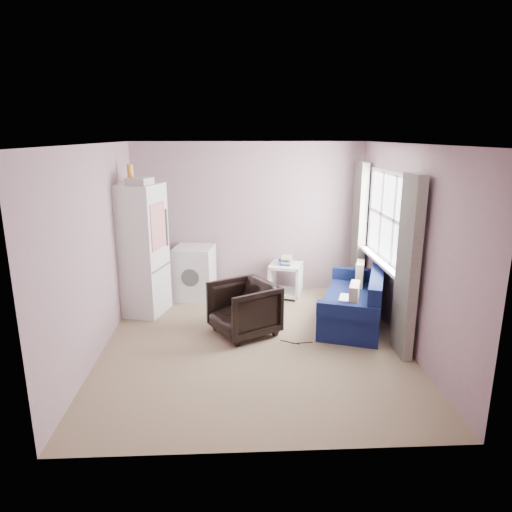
{
  "coord_description": "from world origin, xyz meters",
  "views": [
    {
      "loc": [
        -0.25,
        -5.4,
        2.6
      ],
      "look_at": [
        0.05,
        0.6,
        1.0
      ],
      "focal_mm": 32.0,
      "sensor_mm": 36.0,
      "label": 1
    }
  ],
  "objects_px": {
    "side_table": "(286,278)",
    "sofa": "(357,303)",
    "fridge": "(139,249)",
    "washing_machine": "(195,271)",
    "armchair": "(244,306)"
  },
  "relations": [
    {
      "from": "washing_machine",
      "to": "sofa",
      "type": "relative_size",
      "value": 0.45
    },
    {
      "from": "washing_machine",
      "to": "armchair",
      "type": "bearing_deg",
      "value": -53.33
    },
    {
      "from": "side_table",
      "to": "washing_machine",
      "type": "bearing_deg",
      "value": 179.4
    },
    {
      "from": "fridge",
      "to": "side_table",
      "type": "bearing_deg",
      "value": 30.07
    },
    {
      "from": "armchair",
      "to": "sofa",
      "type": "height_order",
      "value": "armchair"
    },
    {
      "from": "sofa",
      "to": "washing_machine",
      "type": "bearing_deg",
      "value": 173.89
    },
    {
      "from": "sofa",
      "to": "side_table",
      "type": "bearing_deg",
      "value": 147.87
    },
    {
      "from": "washing_machine",
      "to": "side_table",
      "type": "bearing_deg",
      "value": 8.17
    },
    {
      "from": "fridge",
      "to": "washing_machine",
      "type": "xyz_separation_m",
      "value": [
        0.74,
        0.59,
        -0.53
      ]
    },
    {
      "from": "armchair",
      "to": "sofa",
      "type": "relative_size",
      "value": 0.41
    },
    {
      "from": "fridge",
      "to": "sofa",
      "type": "relative_size",
      "value": 1.15
    },
    {
      "from": "fridge",
      "to": "sofa",
      "type": "height_order",
      "value": "fridge"
    },
    {
      "from": "fridge",
      "to": "washing_machine",
      "type": "relative_size",
      "value": 2.56
    },
    {
      "from": "washing_machine",
      "to": "side_table",
      "type": "relative_size",
      "value": 1.25
    },
    {
      "from": "side_table",
      "to": "sofa",
      "type": "height_order",
      "value": "sofa"
    }
  ]
}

